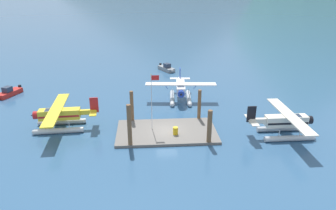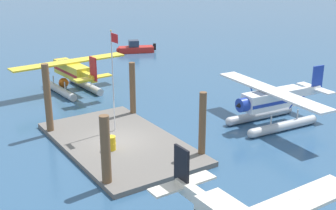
# 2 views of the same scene
# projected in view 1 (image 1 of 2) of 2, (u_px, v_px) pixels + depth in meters

# --- Properties ---
(ground_plane) EXTENTS (1200.00, 1200.00, 0.00)m
(ground_plane) POSITION_uv_depth(u_px,v_px,m) (167.00, 133.00, 37.54)
(ground_plane) COLOR #2D5175
(dock_platform) EXTENTS (11.74, 6.75, 0.30)m
(dock_platform) POSITION_uv_depth(u_px,v_px,m) (167.00, 132.00, 37.48)
(dock_platform) COLOR #66605B
(dock_platform) RESTS_ON ground
(piling_near_left) EXTENTS (0.47, 0.47, 4.91)m
(piling_near_left) POSITION_uv_depth(u_px,v_px,m) (129.00, 126.00, 33.52)
(piling_near_left) COLOR brown
(piling_near_left) RESTS_ON ground
(piling_near_right) EXTENTS (0.52, 0.52, 4.02)m
(piling_near_right) POSITION_uv_depth(u_px,v_px,m) (209.00, 127.00, 34.26)
(piling_near_right) COLOR brown
(piling_near_right) RESTS_ON ground
(piling_far_left) EXTENTS (0.44, 0.44, 4.16)m
(piling_far_left) POSITION_uv_depth(u_px,v_px,m) (132.00, 107.00, 39.59)
(piling_far_left) COLOR brown
(piling_far_left) RESTS_ON ground
(piling_far_right) EXTENTS (0.43, 0.43, 4.13)m
(piling_far_right) POSITION_uv_depth(u_px,v_px,m) (199.00, 105.00, 40.10)
(piling_far_right) COLOR brown
(piling_far_right) RESTS_ON ground
(flagpole) EXTENTS (0.95, 0.10, 6.82)m
(flagpole) POSITION_uv_depth(u_px,v_px,m) (152.00, 96.00, 36.30)
(flagpole) COLOR silver
(flagpole) RESTS_ON dock_platform
(fuel_drum) EXTENTS (0.62, 0.62, 0.88)m
(fuel_drum) POSITION_uv_depth(u_px,v_px,m) (175.00, 131.00, 36.36)
(fuel_drum) COLOR gold
(fuel_drum) RESTS_ON dock_platform
(mooring_buoy) EXTENTS (0.90, 0.90, 0.90)m
(mooring_buoy) POSITION_uv_depth(u_px,v_px,m) (48.00, 127.00, 38.06)
(mooring_buoy) COLOR orange
(mooring_buoy) RESTS_ON ground
(seaplane_yellow_port_fwd) EXTENTS (7.98, 10.46, 3.84)m
(seaplane_yellow_port_fwd) POSITION_uv_depth(u_px,v_px,m) (60.00, 117.00, 37.98)
(seaplane_yellow_port_fwd) COLOR #B7BABF
(seaplane_yellow_port_fwd) RESTS_ON ground
(seaplane_white_bow_right) EXTENTS (10.48, 7.97, 3.84)m
(seaplane_white_bow_right) POSITION_uv_depth(u_px,v_px,m) (181.00, 90.00, 47.11)
(seaplane_white_bow_right) COLOR #B7BABF
(seaplane_white_bow_right) RESTS_ON ground
(seaplane_cream_stbd_aft) EXTENTS (7.98, 10.41, 3.84)m
(seaplane_cream_stbd_aft) POSITION_uv_depth(u_px,v_px,m) (286.00, 124.00, 36.22)
(seaplane_cream_stbd_aft) COLOR #B7BABF
(seaplane_cream_stbd_aft) RESTS_ON ground
(boat_grey_open_north) EXTENTS (3.32, 4.43, 1.50)m
(boat_grey_open_north) POSITION_uv_depth(u_px,v_px,m) (167.00, 68.00, 62.81)
(boat_grey_open_north) COLOR gray
(boat_grey_open_north) RESTS_ON ground
(boat_red_open_west) EXTENTS (2.99, 4.61, 1.50)m
(boat_red_open_west) POSITION_uv_depth(u_px,v_px,m) (9.00, 93.00, 49.31)
(boat_red_open_west) COLOR #B2231E
(boat_red_open_west) RESTS_ON ground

